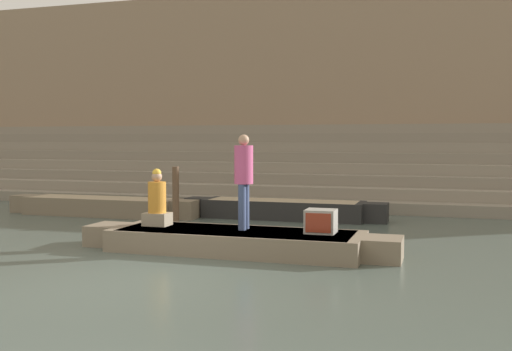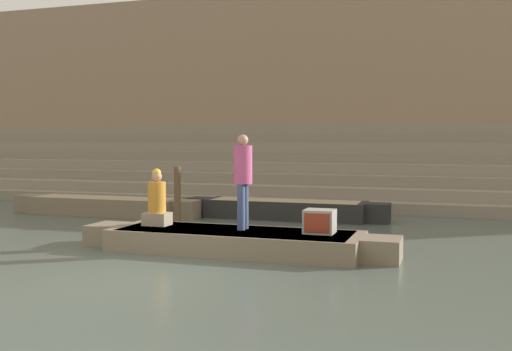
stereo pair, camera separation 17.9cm
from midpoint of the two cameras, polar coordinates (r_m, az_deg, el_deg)
The scene contains 10 objects.
ground_plane at distance 8.81m, azimuth -13.27°, elevation -9.68°, with size 120.00×120.00×0.00m, color #47544C.
ghat_steps at distance 19.80m, azimuth 4.54°, elevation 0.28°, with size 36.00×5.27×2.49m.
back_wall at distance 22.24m, azimuth 6.01°, elevation 7.83°, with size 34.20×1.28×7.41m.
rowboat_main at distance 10.63m, azimuth -2.44°, elevation -6.19°, with size 5.74×1.54×0.38m.
person_standing at distance 10.61m, azimuth -1.66°, elevation 0.06°, with size 0.33×0.33×1.69m.
person_rowing at distance 11.30m, azimuth -9.85°, elevation -2.57°, with size 0.47×0.37×1.06m.
tv_set at distance 10.32m, azimuth 5.70°, elevation -4.36°, with size 0.51×0.46×0.41m.
moored_boat_shore at distance 16.20m, azimuth -14.82°, elevation -2.81°, with size 5.32×1.05×0.46m.
moored_boat_distant at distance 15.00m, azimuth 2.26°, elevation -3.19°, with size 5.15×1.05×0.46m.
mooring_post at distance 14.08m, azimuth -8.02°, elevation -1.90°, with size 0.16×0.16×1.35m, color brown.
Camera 1 is at (4.32, -7.40, 2.00)m, focal length 42.00 mm.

